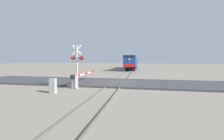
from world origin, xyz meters
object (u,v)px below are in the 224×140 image
(locomotive, at_px, (132,62))
(utility_cabinet, at_px, (53,86))
(crossing_signal, at_px, (77,62))
(crossing_gate, at_px, (78,78))

(locomotive, relative_size, utility_cabinet, 14.48)
(crossing_signal, height_order, crossing_gate, crossing_signal)
(locomotive, height_order, crossing_signal, crossing_signal)
(crossing_signal, bearing_deg, utility_cabinet, -122.46)
(crossing_signal, height_order, utility_cabinet, crossing_signal)
(locomotive, xyz_separation_m, crossing_signal, (-3.15, -28.64, 0.62))
(crossing_signal, relative_size, crossing_gate, 0.63)
(utility_cabinet, bearing_deg, locomotive, 81.81)
(crossing_signal, distance_m, utility_cabinet, 3.06)
(locomotive, bearing_deg, crossing_gate, -97.47)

